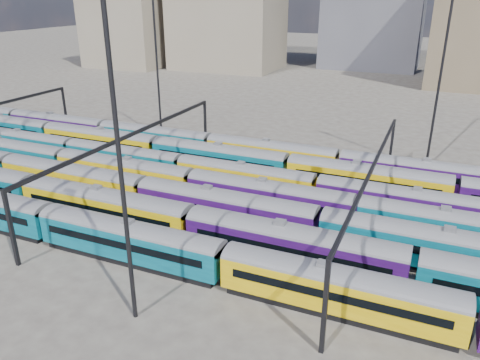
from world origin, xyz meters
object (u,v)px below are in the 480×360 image
at_px(rake_1, 191,221).
at_px(rake_2, 319,223).
at_px(mast_2, 119,155).
at_px(rake_0, 477,317).

bearing_deg(rake_1, rake_2, 22.31).
distance_m(rake_2, mast_2, 23.09).
height_order(rake_1, rake_2, rake_1).
height_order(rake_2, mast_2, mast_2).
xyz_separation_m(rake_1, mast_2, (1.31, -12.00, 11.17)).
height_order(rake_1, mast_2, mast_2).
xyz_separation_m(rake_0, mast_2, (-25.13, -7.00, 11.35)).
relative_size(rake_0, rake_2, 0.95).
relative_size(rake_2, mast_2, 4.98).
bearing_deg(rake_1, rake_0, -10.71).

